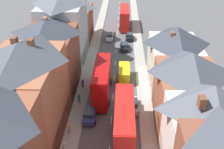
{
  "coord_description": "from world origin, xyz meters",
  "views": [
    {
      "loc": [
        1.35,
        -11.62,
        24.33
      ],
      "look_at": [
        -0.34,
        28.18,
        1.77
      ],
      "focal_mm": 42.0,
      "sensor_mm": 36.0,
      "label": 1
    }
  ],
  "objects_px": {
    "car_parked_right_a": "(133,105)",
    "pedestrian_mid_left": "(69,128)",
    "car_far_grey": "(130,37)",
    "car_near_blue": "(90,115)",
    "double_decker_bus_mid_street": "(102,80)",
    "pedestrian_mid_right": "(79,98)",
    "double_decker_bus_far_approaching": "(124,17)",
    "car_parked_left_a": "(110,36)",
    "double_decker_bus_lead": "(124,122)",
    "car_parked_right_b": "(124,46)",
    "car_near_silver": "(106,62)",
    "pedestrian_far_left": "(83,83)",
    "delivery_van": "(124,73)"
  },
  "relations": [
    {
      "from": "car_parked_right_a",
      "to": "pedestrian_mid_left",
      "type": "bearing_deg",
      "value": -145.33
    },
    {
      "from": "car_far_grey",
      "to": "pedestrian_mid_left",
      "type": "xyz_separation_m",
      "value": [
        -8.63,
        -34.15,
        0.2
      ]
    },
    {
      "from": "pedestrian_mid_left",
      "to": "car_near_blue",
      "type": "bearing_deg",
      "value": 53.21
    },
    {
      "from": "double_decker_bus_mid_street",
      "to": "pedestrian_mid_right",
      "type": "bearing_deg",
      "value": -143.41
    },
    {
      "from": "double_decker_bus_far_approaching",
      "to": "car_parked_left_a",
      "type": "bearing_deg",
      "value": -111.46
    },
    {
      "from": "car_far_grey",
      "to": "double_decker_bus_mid_street",
      "type": "bearing_deg",
      "value": -101.3
    },
    {
      "from": "double_decker_bus_lead",
      "to": "car_near_blue",
      "type": "distance_m",
      "value": 6.47
    },
    {
      "from": "car_near_blue",
      "to": "car_parked_right_b",
      "type": "distance_m",
      "value": 25.46
    },
    {
      "from": "car_near_silver",
      "to": "car_parked_right_b",
      "type": "bearing_deg",
      "value": 65.45
    },
    {
      "from": "pedestrian_mid_left",
      "to": "pedestrian_far_left",
      "type": "height_order",
      "value": "same"
    },
    {
      "from": "car_parked_right_a",
      "to": "car_parked_right_b",
      "type": "xyz_separation_m",
      "value": [
        -1.3,
        22.26,
        -0.0
      ]
    },
    {
      "from": "pedestrian_mid_left",
      "to": "car_parked_right_b",
      "type": "bearing_deg",
      "value": 75.45
    },
    {
      "from": "car_parked_left_a",
      "to": "car_parked_right_b",
      "type": "distance_m",
      "value": 6.95
    },
    {
      "from": "pedestrian_mid_right",
      "to": "pedestrian_mid_left",
      "type": "bearing_deg",
      "value": -92.45
    },
    {
      "from": "double_decker_bus_lead",
      "to": "delivery_van",
      "type": "xyz_separation_m",
      "value": [
        0.01,
        15.32,
        -1.48
      ]
    },
    {
      "from": "car_parked_right_b",
      "to": "pedestrian_mid_right",
      "type": "xyz_separation_m",
      "value": [
        -7.02,
        -21.18,
        0.24
      ]
    },
    {
      "from": "double_decker_bus_lead",
      "to": "pedestrian_mid_right",
      "type": "bearing_deg",
      "value": 132.87
    },
    {
      "from": "pedestrian_far_left",
      "to": "car_parked_right_b",
      "type": "bearing_deg",
      "value": 66.96
    },
    {
      "from": "car_near_blue",
      "to": "car_parked_left_a",
      "type": "height_order",
      "value": "car_near_blue"
    },
    {
      "from": "car_near_blue",
      "to": "pedestrian_mid_right",
      "type": "relative_size",
      "value": 2.48
    },
    {
      "from": "pedestrian_mid_right",
      "to": "car_near_silver",
      "type": "bearing_deg",
      "value": 75.56
    },
    {
      "from": "pedestrian_far_left",
      "to": "car_near_blue",
      "type": "bearing_deg",
      "value": -75.27
    },
    {
      "from": "double_decker_bus_lead",
      "to": "car_near_silver",
      "type": "relative_size",
      "value": 2.62
    },
    {
      "from": "double_decker_bus_lead",
      "to": "pedestrian_mid_left",
      "type": "distance_m",
      "value": 7.55
    },
    {
      "from": "double_decker_bus_mid_street",
      "to": "car_parked_left_a",
      "type": "relative_size",
      "value": 2.42
    },
    {
      "from": "car_far_grey",
      "to": "car_parked_right_b",
      "type": "bearing_deg",
      "value": -102.39
    },
    {
      "from": "car_near_silver",
      "to": "car_parked_right_a",
      "type": "bearing_deg",
      "value": -71.19
    },
    {
      "from": "double_decker_bus_lead",
      "to": "pedestrian_mid_right",
      "type": "relative_size",
      "value": 6.71
    },
    {
      "from": "car_parked_left_a",
      "to": "pedestrian_mid_left",
      "type": "distance_m",
      "value": 34.38
    },
    {
      "from": "car_near_silver",
      "to": "pedestrian_far_left",
      "type": "distance_m",
      "value": 9.46
    },
    {
      "from": "double_decker_bus_mid_street",
      "to": "car_parked_left_a",
      "type": "height_order",
      "value": "double_decker_bus_mid_street"
    },
    {
      "from": "pedestrian_mid_left",
      "to": "pedestrian_mid_right",
      "type": "bearing_deg",
      "value": 87.55
    },
    {
      "from": "car_parked_right_a",
      "to": "double_decker_bus_mid_street",
      "type": "bearing_deg",
      "value": 143.59
    },
    {
      "from": "delivery_van",
      "to": "pedestrian_mid_right",
      "type": "relative_size",
      "value": 3.23
    },
    {
      "from": "double_decker_bus_mid_street",
      "to": "car_parked_right_a",
      "type": "bearing_deg",
      "value": -36.41
    },
    {
      "from": "car_near_silver",
      "to": "delivery_van",
      "type": "bearing_deg",
      "value": -56.97
    },
    {
      "from": "car_near_silver",
      "to": "delivery_van",
      "type": "height_order",
      "value": "delivery_van"
    },
    {
      "from": "car_near_silver",
      "to": "pedestrian_far_left",
      "type": "bearing_deg",
      "value": -111.65
    },
    {
      "from": "double_decker_bus_mid_street",
      "to": "car_parked_right_a",
      "type": "height_order",
      "value": "double_decker_bus_mid_street"
    },
    {
      "from": "delivery_van",
      "to": "car_far_grey",
      "type": "bearing_deg",
      "value": 86.15
    },
    {
      "from": "pedestrian_far_left",
      "to": "double_decker_bus_mid_street",
      "type": "bearing_deg",
      "value": -29.59
    },
    {
      "from": "car_parked_right_b",
      "to": "car_parked_left_a",
      "type": "bearing_deg",
      "value": 121.19
    },
    {
      "from": "double_decker_bus_lead",
      "to": "pedestrian_mid_left",
      "type": "bearing_deg",
      "value": 176.05
    },
    {
      "from": "car_near_blue",
      "to": "car_near_silver",
      "type": "distance_m",
      "value": 17.16
    },
    {
      "from": "car_parked_left_a",
      "to": "pedestrian_mid_left",
      "type": "xyz_separation_m",
      "value": [
        -3.73,
        -34.18,
        0.22
      ]
    },
    {
      "from": "car_far_grey",
      "to": "delivery_van",
      "type": "relative_size",
      "value": 0.76
    },
    {
      "from": "car_near_blue",
      "to": "double_decker_bus_lead",
      "type": "bearing_deg",
      "value": -37.47
    },
    {
      "from": "car_parked_left_a",
      "to": "car_near_blue",
      "type": "bearing_deg",
      "value": -92.41
    },
    {
      "from": "car_near_silver",
      "to": "pedestrian_far_left",
      "type": "relative_size",
      "value": 2.56
    },
    {
      "from": "car_parked_right_a",
      "to": "car_near_blue",
      "type": "bearing_deg",
      "value": -156.28
    }
  ]
}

